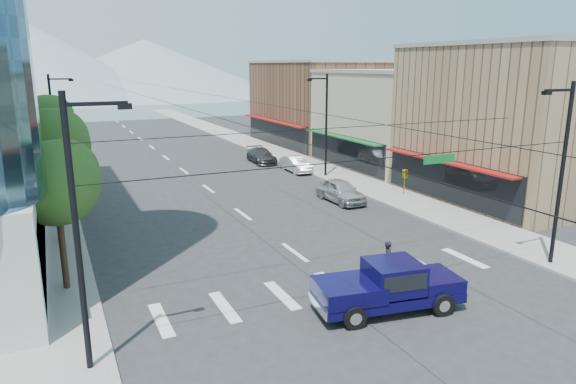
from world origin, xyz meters
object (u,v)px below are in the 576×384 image
(pedestrian, at_px, (388,259))
(parked_car_far, at_px, (261,156))
(parked_car_near, at_px, (341,191))
(pickup_truck, at_px, (388,286))
(parked_car_mid, at_px, (296,164))

(pedestrian, relative_size, parked_car_far, 0.36)
(pedestrian, height_order, parked_car_near, pedestrian)
(parked_car_far, bearing_deg, parked_car_near, -88.62)
(pickup_truck, relative_size, parked_car_near, 1.32)
(pedestrian, relative_size, parked_car_mid, 0.42)
(pickup_truck, distance_m, parked_car_near, 17.10)
(parked_car_mid, bearing_deg, parked_car_near, -99.22)
(parked_car_mid, relative_size, parked_car_far, 0.86)
(pedestrian, distance_m, parked_car_far, 30.21)
(parked_car_far, bearing_deg, parked_car_mid, -74.91)
(pedestrian, distance_m, parked_car_near, 13.83)
(parked_car_near, distance_m, parked_car_far, 16.82)
(parked_car_near, bearing_deg, pickup_truck, -115.67)
(parked_car_near, distance_m, parked_car_mid, 11.25)
(pickup_truck, bearing_deg, parked_car_near, 74.39)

